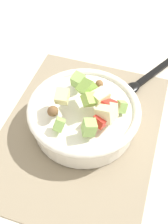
% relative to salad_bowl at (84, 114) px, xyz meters
% --- Properties ---
extents(ground_plane, '(2.40, 2.40, 0.00)m').
position_rel_salad_bowl_xyz_m(ground_plane, '(-0.02, 0.01, -0.05)').
color(ground_plane, silver).
extents(placemat, '(0.49, 0.37, 0.01)m').
position_rel_salad_bowl_xyz_m(placemat, '(-0.02, 0.01, -0.05)').
color(placemat, gray).
rests_on(placemat, ground_plane).
extents(salad_bowl, '(0.26, 0.26, 0.14)m').
position_rel_salad_bowl_xyz_m(salad_bowl, '(0.00, 0.00, 0.00)').
color(salad_bowl, white).
rests_on(salad_bowl, placemat).
extents(serving_spoon, '(0.21, 0.13, 0.01)m').
position_rel_salad_bowl_xyz_m(serving_spoon, '(0.19, -0.11, -0.04)').
color(serving_spoon, black).
rests_on(serving_spoon, placemat).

